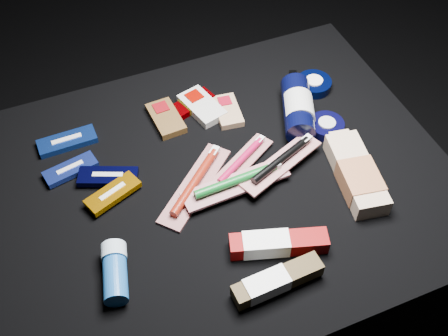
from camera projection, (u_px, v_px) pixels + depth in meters
name	position (u px, v px, depth m)	size (l,w,h in m)	color
ground	(220.00, 272.00, 1.50)	(3.00, 3.00, 0.00)	black
cloth_table	(220.00, 231.00, 1.34)	(0.98, 0.78, 0.40)	black
luna_bar_0	(67.00, 141.00, 1.25)	(0.13, 0.05, 0.02)	#153A9A
luna_bar_1	(71.00, 169.00, 1.20)	(0.12, 0.06, 0.01)	#2138AA
luna_bar_2	(108.00, 177.00, 1.18)	(0.13, 0.09, 0.02)	black
luna_bar_3	(113.00, 193.00, 1.15)	(0.12, 0.08, 0.02)	#C97E04
clif_bar_0	(165.00, 117.00, 1.30)	(0.07, 0.11, 0.02)	brown
clif_bar_1	(201.00, 105.00, 1.32)	(0.09, 0.13, 0.02)	beige
clif_bar_2	(227.00, 110.00, 1.31)	(0.07, 0.11, 0.02)	tan
power_bar	(189.00, 106.00, 1.32)	(0.15, 0.09, 0.02)	#880004
lotion_bottle	(298.00, 108.00, 1.28)	(0.13, 0.21, 0.07)	black
cream_tin_upper	(314.00, 84.00, 1.36)	(0.08, 0.08, 0.03)	black
cream_tin_lower	(326.00, 126.00, 1.27)	(0.08, 0.08, 0.02)	black
bodywash_bottle	(357.00, 175.00, 1.17)	(0.11, 0.22, 0.04)	beige
deodorant_stick	(115.00, 271.00, 1.02)	(0.07, 0.12, 0.05)	#1955A0
toothbrush_pack_0	(196.00, 183.00, 1.17)	(0.21, 0.20, 0.03)	#A9A39E
toothbrush_pack_1	(241.00, 161.00, 1.20)	(0.18, 0.13, 0.02)	#AEA5A2
toothbrush_pack_2	(237.00, 182.00, 1.16)	(0.23, 0.06, 0.03)	#BAB2AD
toothbrush_pack_3	(282.00, 161.00, 1.18)	(0.21, 0.12, 0.02)	beige
toothpaste_carton_red	(274.00, 244.00, 1.07)	(0.19, 0.10, 0.04)	#830505
toothpaste_carton_green	(274.00, 282.00, 1.01)	(0.17, 0.05, 0.03)	#3F2F13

